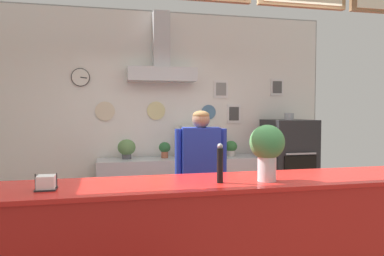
% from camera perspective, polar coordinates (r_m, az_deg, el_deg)
% --- Properties ---
extents(back_wall_assembly, '(5.31, 2.85, 3.08)m').
position_cam_1_polar(back_wall_assembly, '(5.52, -5.12, 3.24)').
color(back_wall_assembly, gray).
rests_on(back_wall_assembly, ground_plane).
extents(service_counter, '(3.89, 0.67, 1.07)m').
position_cam_1_polar(service_counter, '(2.85, 3.36, -18.75)').
color(service_counter, red).
rests_on(service_counter, ground_plane).
extents(back_prep_counter, '(2.38, 0.55, 0.89)m').
position_cam_1_polar(back_prep_counter, '(5.43, -1.70, -9.38)').
color(back_prep_counter, '#B7BABF').
rests_on(back_prep_counter, ground_plane).
extents(pizza_oven, '(0.67, 0.72, 1.54)m').
position_cam_1_polar(pizza_oven, '(5.80, 14.78, -5.84)').
color(pizza_oven, '#232326').
rests_on(pizza_oven, ground_plane).
extents(shop_worker, '(0.57, 0.27, 1.58)m').
position_cam_1_polar(shop_worker, '(4.04, 1.40, -7.65)').
color(shop_worker, '#232328').
rests_on(shop_worker, ground_plane).
extents(espresso_machine, '(0.55, 0.56, 0.46)m').
position_cam_1_polar(espresso_machine, '(5.37, 1.37, -2.19)').
color(espresso_machine, '#B7BABF').
rests_on(espresso_machine, back_prep_counter).
extents(potted_oregano, '(0.18, 0.18, 0.23)m').
position_cam_1_polar(potted_oregano, '(5.56, 6.10, -3.08)').
color(potted_oregano, beige).
rests_on(potted_oregano, back_prep_counter).
extents(potted_basil, '(0.17, 0.17, 0.23)m').
position_cam_1_polar(potted_basil, '(5.34, -4.27, -3.22)').
color(potted_basil, '#9E563D').
rests_on(potted_basil, back_prep_counter).
extents(potted_thyme, '(0.25, 0.25, 0.28)m').
position_cam_1_polar(potted_thyme, '(5.28, -10.14, -3.09)').
color(potted_thyme, '#4C4C51').
rests_on(potted_thyme, back_prep_counter).
extents(napkin_holder, '(0.14, 0.13, 0.11)m').
position_cam_1_polar(napkin_holder, '(2.57, -21.74, -8.00)').
color(napkin_holder, '#262628').
rests_on(napkin_holder, service_counter).
extents(basil_vase, '(0.25, 0.25, 0.41)m').
position_cam_1_polar(basil_vase, '(2.70, 11.59, -3.10)').
color(basil_vase, silver).
rests_on(basil_vase, service_counter).
extents(pepper_grinder, '(0.04, 0.04, 0.28)m').
position_cam_1_polar(pepper_grinder, '(2.61, 4.38, -5.50)').
color(pepper_grinder, black).
rests_on(pepper_grinder, service_counter).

